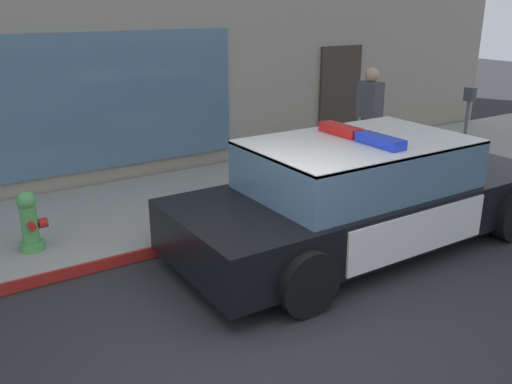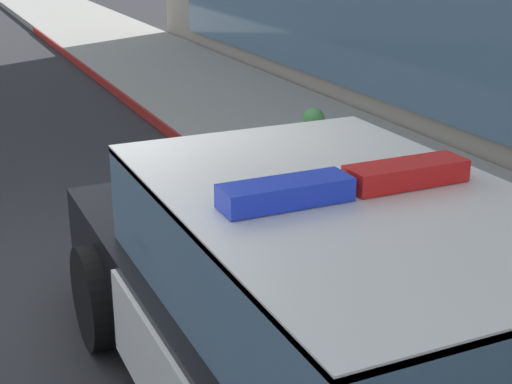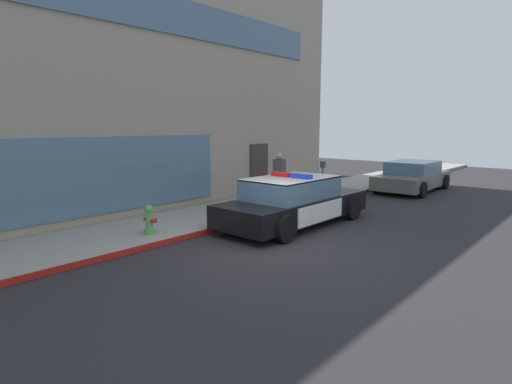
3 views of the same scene
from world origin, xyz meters
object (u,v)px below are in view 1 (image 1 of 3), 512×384
Objects in this scene: pedestrian_on_sidewalk at (369,117)px; fire_hydrant at (30,222)px; parking_meter at (468,111)px; police_cruiser at (364,194)px.

fire_hydrant is at bearing 0.82° from pedestrian_on_sidewalk.
fire_hydrant is 0.54× the size of parking_meter.
police_cruiser is at bearing -158.82° from parking_meter.
pedestrian_on_sidewalk is 1.28× the size of parking_meter.
police_cruiser reaches higher than fire_hydrant.
parking_meter is at bearing 149.89° from pedestrian_on_sidewalk.
police_cruiser is 2.94× the size of pedestrian_on_sidewalk.
fire_hydrant is (-3.61, 1.73, -0.18)m from police_cruiser.
police_cruiser is 3.18m from pedestrian_on_sidewalk.
pedestrian_on_sidewalk is at bearing 45.70° from police_cruiser.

